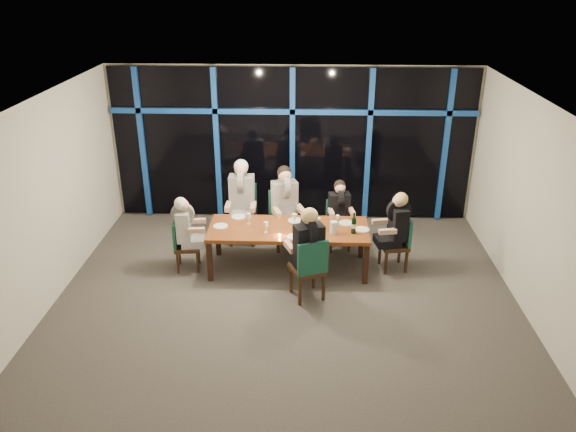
{
  "coord_description": "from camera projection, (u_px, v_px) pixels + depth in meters",
  "views": [
    {
      "loc": [
        0.29,
        -7.44,
        4.67
      ],
      "look_at": [
        0.0,
        0.6,
        1.05
      ],
      "focal_mm": 35.0,
      "sensor_mm": 36.0,
      "label": 1
    }
  ],
  "objects": [
    {
      "name": "wine_glass_c",
      "position": [
        318.0,
        221.0,
        9.05
      ],
      "size": [
        0.07,
        0.07,
        0.19
      ],
      "color": "silver",
      "rests_on": "dining_table"
    },
    {
      "name": "wine_glass_d",
      "position": [
        249.0,
        216.0,
        9.21
      ],
      "size": [
        0.07,
        0.07,
        0.19
      ],
      "color": "white",
      "rests_on": "dining_table"
    },
    {
      "name": "chair_far_left",
      "position": [
        243.0,
        210.0,
        10.17
      ],
      "size": [
        0.5,
        0.5,
        1.07
      ],
      "rotation": [
        0.0,
        0.0,
        0.01
      ],
      "color": "#321C10",
      "rests_on": "ground"
    },
    {
      "name": "diner_near_mid",
      "position": [
        308.0,
        240.0,
        8.24
      ],
      "size": [
        0.63,
        0.7,
        0.99
      ],
      "rotation": [
        0.0,
        0.0,
        3.53
      ],
      "color": "black",
      "rests_on": "ground"
    },
    {
      "name": "plate_near_mid",
      "position": [
        294.0,
        237.0,
        8.81
      ],
      "size": [
        0.24,
        0.24,
        0.01
      ],
      "primitive_type": "cylinder",
      "color": "white",
      "rests_on": "dining_table"
    },
    {
      "name": "diner_far_mid",
      "position": [
        285.0,
        196.0,
        9.76
      ],
      "size": [
        0.62,
        0.7,
        1.01
      ],
      "rotation": [
        0.0,
        0.0,
        0.34
      ],
      "color": "black",
      "rests_on": "ground"
    },
    {
      "name": "plate_far_right",
      "position": [
        346.0,
        223.0,
        9.28
      ],
      "size": [
        0.24,
        0.24,
        0.01
      ],
      "primitive_type": "cylinder",
      "color": "white",
      "rests_on": "dining_table"
    },
    {
      "name": "diner_far_right",
      "position": [
        340.0,
        205.0,
        9.76
      ],
      "size": [
        0.47,
        0.57,
        0.85
      ],
      "rotation": [
        0.0,
        0.0,
        0.15
      ],
      "color": "black",
      "rests_on": "ground"
    },
    {
      "name": "diner_end_right",
      "position": [
        396.0,
        220.0,
        9.07
      ],
      "size": [
        0.61,
        0.5,
        0.9
      ],
      "rotation": [
        0.0,
        0.0,
        4.89
      ],
      "color": "black",
      "rests_on": "ground"
    },
    {
      "name": "plate_far_left",
      "position": [
        239.0,
        217.0,
        9.51
      ],
      "size": [
        0.24,
        0.24,
        0.01
      ],
      "primitive_type": "cylinder",
      "color": "white",
      "rests_on": "dining_table"
    },
    {
      "name": "plate_far_mid",
      "position": [
        295.0,
        221.0,
        9.36
      ],
      "size": [
        0.24,
        0.24,
        0.01
      ],
      "primitive_type": "cylinder",
      "color": "white",
      "rests_on": "dining_table"
    },
    {
      "name": "chair_near_mid",
      "position": [
        310.0,
        266.0,
        8.33
      ],
      "size": [
        0.62,
        0.62,
        1.02
      ],
      "rotation": [
        0.0,
        0.0,
        3.53
      ],
      "color": "#321C10",
      "rests_on": "ground"
    },
    {
      "name": "wine_glass_b",
      "position": [
        294.0,
        217.0,
        9.19
      ],
      "size": [
        0.07,
        0.07,
        0.19
      ],
      "color": "silver",
      "rests_on": "dining_table"
    },
    {
      "name": "dining_table",
      "position": [
        288.0,
        232.0,
        9.15
      ],
      "size": [
        2.6,
        1.0,
        0.75
      ],
      "color": "brown",
      "rests_on": "ground"
    },
    {
      "name": "water_pitcher",
      "position": [
        334.0,
        228.0,
        8.89
      ],
      "size": [
        0.13,
        0.11,
        0.21
      ],
      "rotation": [
        0.0,
        0.0,
        0.35
      ],
      "color": "white",
      "rests_on": "dining_table"
    },
    {
      "name": "plate_end_left",
      "position": [
        220.0,
        226.0,
        9.16
      ],
      "size": [
        0.24,
        0.24,
        0.01
      ],
      "primitive_type": "cylinder",
      "color": "white",
      "rests_on": "dining_table"
    },
    {
      "name": "room",
      "position": [
        286.0,
        170.0,
        7.87
      ],
      "size": [
        7.04,
        7.0,
        3.02
      ],
      "color": "#514C48",
      "rests_on": "ground"
    },
    {
      "name": "chair_far_mid",
      "position": [
        284.0,
        215.0,
        10.01
      ],
      "size": [
        0.61,
        0.61,
        1.03
      ],
      "rotation": [
        0.0,
        0.0,
        0.34
      ],
      "color": "#321C10",
      "rests_on": "ground"
    },
    {
      "name": "window_wall",
      "position": [
        293.0,
        142.0,
        10.74
      ],
      "size": [
        6.86,
        0.43,
        2.94
      ],
      "color": "black",
      "rests_on": "ground"
    },
    {
      "name": "tea_light",
      "position": [
        280.0,
        235.0,
        8.84
      ],
      "size": [
        0.05,
        0.05,
        0.03
      ],
      "primitive_type": "cylinder",
      "color": "#FDA74C",
      "rests_on": "dining_table"
    },
    {
      "name": "diner_far_left",
      "position": [
        242.0,
        190.0,
        9.92
      ],
      "size": [
        0.53,
        0.66,
        1.04
      ],
      "rotation": [
        0.0,
        0.0,
        0.01
      ],
      "color": "black",
      "rests_on": "ground"
    },
    {
      "name": "wine_bottle",
      "position": [
        354.0,
        225.0,
        8.89
      ],
      "size": [
        0.08,
        0.08,
        0.35
      ],
      "rotation": [
        0.0,
        0.0,
        0.11
      ],
      "color": "black",
      "rests_on": "dining_table"
    },
    {
      "name": "chair_far_right",
      "position": [
        338.0,
        222.0,
        9.97
      ],
      "size": [
        0.46,
        0.46,
        0.87
      ],
      "rotation": [
        0.0,
        0.0,
        0.15
      ],
      "color": "#321C10",
      "rests_on": "ground"
    },
    {
      "name": "wine_glass_e",
      "position": [
        338.0,
        218.0,
        9.19
      ],
      "size": [
        0.06,
        0.06,
        0.16
      ],
      "color": "silver",
      "rests_on": "dining_table"
    },
    {
      "name": "plate_end_right",
      "position": [
        362.0,
        230.0,
        9.05
      ],
      "size": [
        0.24,
        0.24,
        0.01
      ],
      "primitive_type": "cylinder",
      "color": "white",
      "rests_on": "dining_table"
    },
    {
      "name": "chair_end_left",
      "position": [
        182.0,
        242.0,
        9.23
      ],
      "size": [
        0.45,
        0.45,
        0.87
      ],
      "rotation": [
        0.0,
        0.0,
        1.69
      ],
      "color": "#321C10",
      "rests_on": "ground"
    },
    {
      "name": "wine_glass_a",
      "position": [
        266.0,
        225.0,
        8.91
      ],
      "size": [
        0.07,
        0.07,
        0.18
      ],
      "color": "silver",
      "rests_on": "dining_table"
    },
    {
      "name": "chair_end_right",
      "position": [
        399.0,
        240.0,
        9.23
      ],
      "size": [
        0.5,
        0.5,
        0.93
      ],
      "rotation": [
        0.0,
        0.0,
        4.89
      ],
      "color": "#321C10",
      "rests_on": "ground"
    },
    {
      "name": "diner_end_left",
      "position": [
        185.0,
        223.0,
        9.09
      ],
      "size": [
        0.57,
        0.46,
        0.85
      ],
      "rotation": [
        0.0,
        0.0,
        1.69
      ],
      "color": "black",
      "rests_on": "ground"
    }
  ]
}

